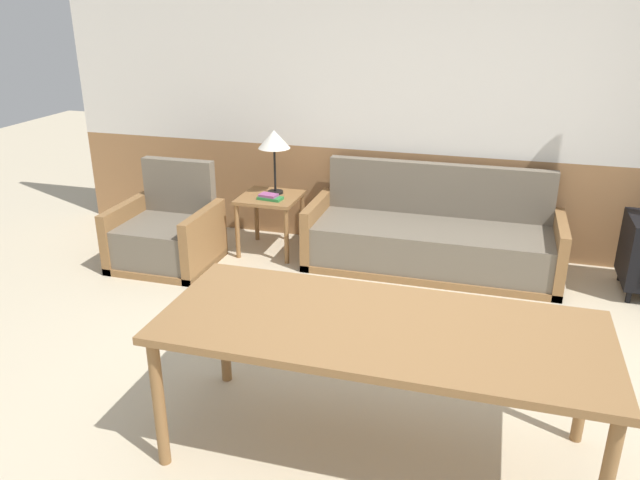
# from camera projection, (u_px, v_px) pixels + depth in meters

# --- Properties ---
(ground_plane) EXTENTS (16.00, 16.00, 0.00)m
(ground_plane) POSITION_uv_depth(u_px,v_px,m) (385.00, 422.00, 3.43)
(ground_plane) COLOR beige
(wall_back) EXTENTS (7.20, 0.06, 2.70)m
(wall_back) POSITION_uv_depth(u_px,v_px,m) (448.00, 101.00, 5.28)
(wall_back) COLOR #996B42
(wall_back) RESTS_ON ground_plane
(couch) EXTENTS (2.09, 0.76, 0.84)m
(couch) POSITION_uv_depth(u_px,v_px,m) (432.00, 240.00, 5.28)
(couch) COLOR olive
(couch) RESTS_ON ground_plane
(armchair) EXTENTS (0.81, 0.73, 0.86)m
(armchair) POSITION_uv_depth(u_px,v_px,m) (167.00, 236.00, 5.36)
(armchair) COLOR olive
(armchair) RESTS_ON ground_plane
(side_table) EXTENTS (0.52, 0.52, 0.53)m
(side_table) POSITION_uv_depth(u_px,v_px,m) (270.00, 205.00, 5.56)
(side_table) COLOR olive
(side_table) RESTS_ON ground_plane
(table_lamp) EXTENTS (0.28, 0.28, 0.57)m
(table_lamp) POSITION_uv_depth(u_px,v_px,m) (274.00, 141.00, 5.43)
(table_lamp) COLOR black
(table_lamp) RESTS_ON side_table
(book_stack) EXTENTS (0.22, 0.14, 0.05)m
(book_stack) POSITION_uv_depth(u_px,v_px,m) (270.00, 197.00, 5.42)
(book_stack) COLOR #2D7F3D
(book_stack) RESTS_ON side_table
(dining_table) EXTENTS (2.12, 0.88, 0.74)m
(dining_table) POSITION_uv_depth(u_px,v_px,m) (380.00, 336.00, 2.96)
(dining_table) COLOR olive
(dining_table) RESTS_ON ground_plane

